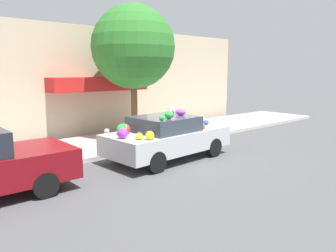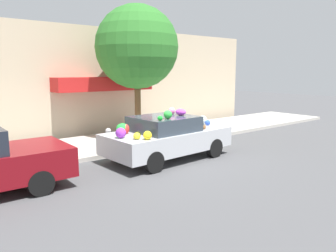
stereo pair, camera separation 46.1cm
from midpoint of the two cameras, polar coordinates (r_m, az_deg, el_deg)
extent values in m
plane|color=#4C4C4F|center=(10.32, -1.81, -5.56)|extent=(60.00, 60.00, 0.00)
cube|color=#B2ADA3|center=(12.45, -9.75, -2.75)|extent=(24.00, 3.20, 0.14)
cube|color=#C6B293|center=(14.15, -14.83, 7.46)|extent=(18.00, 0.30, 4.51)
cube|color=red|center=(13.74, -12.77, 7.16)|extent=(4.16, 0.90, 0.55)
cylinder|color=brown|center=(12.75, -6.92, 3.26)|extent=(0.24, 0.24, 2.35)
sphere|color=#2D7228|center=(12.71, -7.13, 13.50)|extent=(3.14, 3.14, 3.14)
cylinder|color=#B2B2B7|center=(10.99, -11.76, -2.62)|extent=(0.20, 0.20, 0.55)
sphere|color=#B2B2B7|center=(10.93, -11.82, -0.90)|extent=(0.18, 0.18, 0.18)
cube|color=#B7BABF|center=(10.08, -1.31, -2.44)|extent=(4.05, 1.99, 0.60)
cube|color=#333D47|center=(9.88, -2.00, 0.40)|extent=(1.86, 1.67, 0.45)
cylinder|color=black|center=(11.55, 0.38, -2.41)|extent=(0.60, 0.21, 0.59)
cylinder|color=black|center=(10.47, 6.74, -3.74)|extent=(0.60, 0.21, 0.59)
cylinder|color=black|center=(10.03, -9.72, -4.40)|extent=(0.60, 0.21, 0.59)
cylinder|color=black|center=(8.76, -3.54, -6.33)|extent=(0.60, 0.21, 0.59)
sphere|color=yellow|center=(8.65, -4.70, -1.66)|extent=(0.29, 0.29, 0.23)
ellipsoid|color=pink|center=(11.31, 4.20, 0.67)|extent=(0.17, 0.20, 0.10)
sphere|color=white|center=(11.20, 4.56, 1.08)|extent=(0.43, 0.43, 0.30)
ellipsoid|color=green|center=(9.51, -9.19, -0.50)|extent=(0.45, 0.45, 0.30)
sphere|color=green|center=(9.32, -1.27, 2.00)|extent=(0.31, 0.31, 0.25)
sphere|color=purple|center=(8.89, -9.40, -1.27)|extent=(0.40, 0.40, 0.29)
sphere|color=pink|center=(10.37, -0.71, 2.66)|extent=(0.29, 0.29, 0.21)
ellipsoid|color=brown|center=(10.29, 4.93, -0.15)|extent=(0.15, 0.14, 0.13)
ellipsoid|color=red|center=(9.50, -8.60, -0.58)|extent=(0.35, 0.36, 0.28)
ellipsoid|color=green|center=(8.99, -2.57, 1.35)|extent=(0.18, 0.17, 0.13)
ellipsoid|color=#B13BB4|center=(10.12, 0.88, 2.46)|extent=(0.30, 0.40, 0.20)
sphere|color=blue|center=(11.05, 5.47, 0.63)|extent=(0.24, 0.24, 0.18)
ellipsoid|color=yellow|center=(8.70, -6.56, -1.79)|extent=(0.28, 0.29, 0.18)
sphere|color=black|center=(8.99, -6.43, -1.46)|extent=(0.24, 0.24, 0.17)
cylinder|color=black|center=(9.16, -25.58, -6.63)|extent=(0.57, 0.18, 0.57)
cylinder|color=black|center=(7.65, -22.23, -9.51)|extent=(0.57, 0.18, 0.57)
camera|label=1|loc=(0.23, -91.32, -0.22)|focal=35.00mm
camera|label=2|loc=(0.23, 88.68, 0.22)|focal=35.00mm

